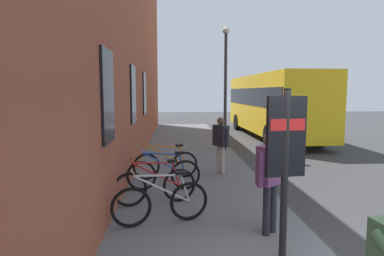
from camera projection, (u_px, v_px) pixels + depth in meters
The scene contains 12 objects.
ground at pixel (283, 172), 10.05m from camera, with size 60.00×60.00×0.00m, color #38383A.
sidewalk_pavement at pixel (191, 158), 11.88m from camera, with size 24.00×3.50×0.12m, color slate.
station_facade at pixel (135, 40), 12.27m from camera, with size 22.00×0.65×8.82m.
bicycle_by_door at pixel (161, 202), 5.82m from camera, with size 0.61×1.73×0.97m.
bicycle_far_end at pixel (155, 186), 6.84m from camera, with size 0.59×1.73×0.97m.
bicycle_beside_lamp at pixel (164, 174), 7.83m from camera, with size 0.48×1.77×0.97m.
bicycle_end_of_row at pixel (166, 164), 8.85m from camera, with size 0.52×1.75×0.97m.
transit_info_sign at pixel (286, 148), 4.44m from camera, with size 0.15×0.56×2.40m.
city_bus at pixel (272, 102), 17.81m from camera, with size 10.55×2.81×3.35m.
pedestrian_by_facade at pixel (271, 171), 5.34m from camera, with size 0.51×0.54×1.73m.
pedestrian_near_bus at pixel (221, 139), 9.37m from camera, with size 0.53×0.45×1.63m.
street_lamp at pixel (226, 78), 12.89m from camera, with size 0.28×0.28×4.86m.
Camera 1 is at (-3.67, 2.34, 2.48)m, focal length 30.54 mm.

